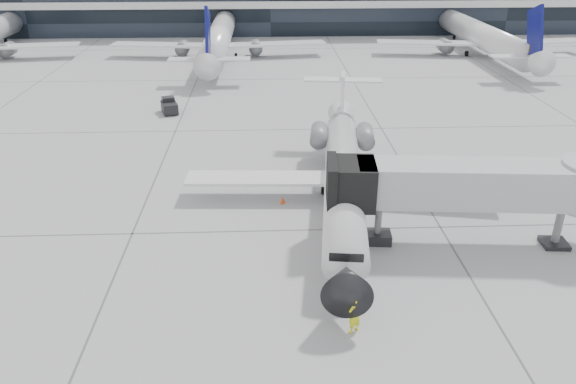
{
  "coord_description": "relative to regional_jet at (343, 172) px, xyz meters",
  "views": [
    {
      "loc": [
        -1.37,
        -31.75,
        17.78
      ],
      "look_at": [
        0.02,
        0.33,
        2.6
      ],
      "focal_mm": 35.0,
      "sensor_mm": 36.0,
      "label": 1
    }
  ],
  "objects": [
    {
      "name": "traffic_cone",
      "position": [
        -4.25,
        -0.22,
        -1.98
      ],
      "size": [
        0.34,
        0.34,
        0.49
      ],
      "rotation": [
        0.0,
        0.0,
        0.02
      ],
      "color": "#FF480D",
      "rests_on": "ground"
    },
    {
      "name": "terminal",
      "position": [
        -4.06,
        77.78,
        2.79
      ],
      "size": [
        170.0,
        22.0,
        10.0
      ],
      "primitive_type": "cube",
      "color": "black",
      "rests_on": "ground"
    },
    {
      "name": "far_tug",
      "position": [
        -15.45,
        21.76,
        -1.49
      ],
      "size": [
        2.16,
        2.85,
        1.6
      ],
      "rotation": [
        0.0,
        0.0,
        0.3
      ],
      "color": "black",
      "rests_on": "ground"
    },
    {
      "name": "jet_bridge",
      "position": [
        7.6,
        -6.41,
        1.79
      ],
      "size": [
        17.14,
        4.65,
        5.5
      ],
      "rotation": [
        0.0,
        0.0,
        -0.08
      ],
      "color": "#A8AAAD",
      "rests_on": "ground"
    },
    {
      "name": "ground",
      "position": [
        -4.06,
        -4.22,
        -2.21
      ],
      "size": [
        220.0,
        220.0,
        0.0
      ],
      "primitive_type": "plane",
      "color": "#939396",
      "rests_on": "ground"
    },
    {
      "name": "regional_jet",
      "position": [
        0.0,
        0.0,
        0.0
      ],
      "size": [
        22.48,
        28.07,
        6.48
      ],
      "rotation": [
        0.0,
        0.0,
        -0.12
      ],
      "color": "white",
      "rests_on": "ground"
    },
    {
      "name": "ramp_worker",
      "position": [
        -1.31,
        -14.38,
        -1.2
      ],
      "size": [
        0.88,
        0.82,
        2.03
      ],
      "primitive_type": "imported",
      "rotation": [
        0.0,
        0.0,
        3.76
      ],
      "color": "#EEF619",
      "rests_on": "ground"
    },
    {
      "name": "bg_jet_center",
      "position": [
        -12.06,
        50.78,
        -2.21
      ],
      "size": [
        32.0,
        40.0,
        9.6
      ],
      "primitive_type": null,
      "color": "white",
      "rests_on": "ground"
    },
    {
      "name": "bg_jet_right",
      "position": [
        27.94,
        50.78,
        -2.21
      ],
      "size": [
        32.0,
        40.0,
        9.6
      ],
      "primitive_type": null,
      "color": "white",
      "rests_on": "ground"
    }
  ]
}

